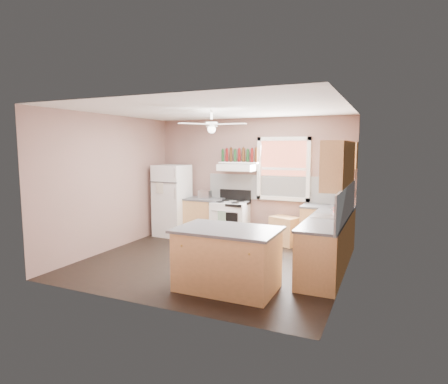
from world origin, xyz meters
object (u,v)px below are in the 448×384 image
at_px(refrigerator, 172,200).
at_px(stove, 230,221).
at_px(cart, 284,231).
at_px(island, 227,260).
at_px(toaster, 205,194).

relative_size(refrigerator, stove, 1.92).
relative_size(refrigerator, cart, 2.90).
bearing_deg(island, stove, 112.27).
height_order(toaster, stove, toaster).
bearing_deg(refrigerator, island, -43.62).
distance_m(refrigerator, island, 3.61).
distance_m(toaster, island, 3.30).
bearing_deg(cart, stove, -153.58).
height_order(stove, island, same).
bearing_deg(cart, refrigerator, -152.71).
xyz_separation_m(refrigerator, cart, (2.63, 0.23, -0.54)).
relative_size(toaster, stove, 0.33).
height_order(toaster, island, toaster).
relative_size(stove, island, 0.62).
height_order(refrigerator, cart, refrigerator).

